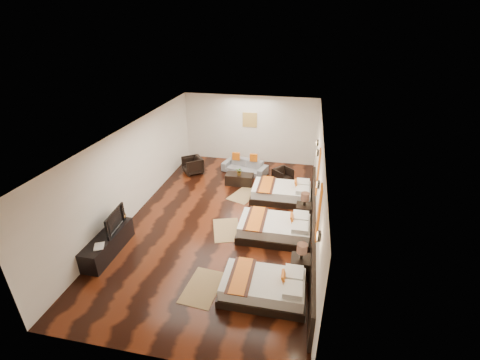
% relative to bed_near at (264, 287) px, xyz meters
% --- Properties ---
extents(floor, '(5.50, 9.50, 0.01)m').
position_rel_bed_near_xyz_m(floor, '(-1.69, 2.86, -0.25)').
color(floor, black).
rests_on(floor, ground).
extents(ceiling, '(5.50, 9.50, 0.01)m').
position_rel_bed_near_xyz_m(ceiling, '(-1.69, 2.86, 2.55)').
color(ceiling, white).
rests_on(ceiling, floor).
extents(back_wall, '(5.50, 0.01, 2.80)m').
position_rel_bed_near_xyz_m(back_wall, '(-1.69, 7.61, 1.15)').
color(back_wall, silver).
rests_on(back_wall, floor).
extents(left_wall, '(0.01, 9.50, 2.80)m').
position_rel_bed_near_xyz_m(left_wall, '(-4.44, 2.86, 1.15)').
color(left_wall, silver).
rests_on(left_wall, floor).
extents(right_wall, '(0.01, 9.50, 2.80)m').
position_rel_bed_near_xyz_m(right_wall, '(1.06, 2.86, 1.15)').
color(right_wall, silver).
rests_on(right_wall, floor).
extents(headboard_panel, '(0.08, 6.60, 0.90)m').
position_rel_bed_near_xyz_m(headboard_panel, '(1.02, 2.06, 0.20)').
color(headboard_panel, black).
rests_on(headboard_panel, floor).
extents(bed_near, '(1.88, 1.18, 0.72)m').
position_rel_bed_near_xyz_m(bed_near, '(0.00, 0.00, 0.00)').
color(bed_near, black).
rests_on(bed_near, floor).
extents(bed_mid, '(2.02, 1.27, 0.77)m').
position_rel_bed_near_xyz_m(bed_mid, '(0.00, 2.28, 0.02)').
color(bed_mid, black).
rests_on(bed_mid, floor).
extents(bed_far, '(2.00, 1.26, 0.76)m').
position_rel_bed_near_xyz_m(bed_far, '(0.00, 4.44, 0.02)').
color(bed_far, black).
rests_on(bed_far, floor).
extents(nightstand_a, '(0.46, 0.46, 0.90)m').
position_rel_bed_near_xyz_m(nightstand_a, '(0.75, 0.82, 0.07)').
color(nightstand_a, black).
rests_on(nightstand_a, floor).
extents(nightstand_b, '(0.47, 0.47, 0.93)m').
position_rel_bed_near_xyz_m(nightstand_b, '(0.75, 3.29, 0.08)').
color(nightstand_b, black).
rests_on(nightstand_b, floor).
extents(jute_mat_near, '(0.85, 1.26, 0.01)m').
position_rel_bed_near_xyz_m(jute_mat_near, '(-1.41, -0.05, -0.24)').
color(jute_mat_near, '#96774C').
rests_on(jute_mat_near, floor).
extents(jute_mat_mid, '(1.09, 1.37, 0.01)m').
position_rel_bed_near_xyz_m(jute_mat_mid, '(-1.41, 2.29, -0.24)').
color(jute_mat_mid, '#96774C').
rests_on(jute_mat_mid, floor).
extents(jute_mat_far, '(1.14, 1.39, 0.01)m').
position_rel_bed_near_xyz_m(jute_mat_far, '(-1.31, 4.49, -0.24)').
color(jute_mat_far, '#96774C').
rests_on(jute_mat_far, floor).
extents(tv_console, '(0.50, 1.80, 0.55)m').
position_rel_bed_near_xyz_m(tv_console, '(-4.19, 0.67, 0.03)').
color(tv_console, black).
rests_on(tv_console, floor).
extents(tv, '(0.21, 0.99, 0.56)m').
position_rel_bed_near_xyz_m(tv, '(-4.14, 0.94, 0.59)').
color(tv, black).
rests_on(tv, tv_console).
extents(book, '(0.35, 0.39, 0.03)m').
position_rel_bed_near_xyz_m(book, '(-4.19, 0.14, 0.32)').
color(book, black).
rests_on(book, tv_console).
extents(figurine, '(0.36, 0.36, 0.30)m').
position_rel_bed_near_xyz_m(figurine, '(-4.19, 1.42, 0.46)').
color(figurine, brown).
rests_on(figurine, tv_console).
extents(sofa, '(1.90, 1.14, 0.52)m').
position_rel_bed_near_xyz_m(sofa, '(-1.65, 6.32, 0.01)').
color(sofa, gray).
rests_on(sofa, floor).
extents(armchair_left, '(1.00, 1.00, 0.66)m').
position_rel_bed_near_xyz_m(armchair_left, '(-3.67, 5.87, 0.08)').
color(armchair_left, black).
rests_on(armchair_left, floor).
extents(armchair_right, '(0.86, 0.86, 0.56)m').
position_rel_bed_near_xyz_m(armchair_right, '(-0.09, 5.73, 0.04)').
color(armchair_right, black).
rests_on(armchair_right, floor).
extents(coffee_table, '(1.00, 0.50, 0.40)m').
position_rel_bed_near_xyz_m(coffee_table, '(-1.65, 5.27, -0.05)').
color(coffee_table, black).
rests_on(coffee_table, floor).
extents(table_plant, '(0.32, 0.30, 0.30)m').
position_rel_bed_near_xyz_m(table_plant, '(-1.64, 5.21, 0.30)').
color(table_plant, '#255E1F').
rests_on(table_plant, coffee_table).
extents(orange_panel_a, '(0.04, 0.40, 1.30)m').
position_rel_bed_near_xyz_m(orange_panel_a, '(1.04, 0.96, 1.45)').
color(orange_panel_a, '#D86014').
rests_on(orange_panel_a, right_wall).
extents(orange_panel_b, '(0.04, 0.40, 1.30)m').
position_rel_bed_near_xyz_m(orange_panel_b, '(1.04, 3.16, 1.45)').
color(orange_panel_b, '#D86014').
rests_on(orange_panel_b, right_wall).
extents(sconce_near, '(0.07, 0.12, 0.18)m').
position_rel_bed_near_xyz_m(sconce_near, '(1.01, -0.14, 1.60)').
color(sconce_near, black).
rests_on(sconce_near, right_wall).
extents(sconce_mid, '(0.07, 0.12, 0.18)m').
position_rel_bed_near_xyz_m(sconce_mid, '(1.01, 2.06, 1.60)').
color(sconce_mid, black).
rests_on(sconce_mid, right_wall).
extents(sconce_far, '(0.07, 0.12, 0.18)m').
position_rel_bed_near_xyz_m(sconce_far, '(1.01, 4.26, 1.60)').
color(sconce_far, black).
rests_on(sconce_far, right_wall).
extents(sconce_lounge, '(0.07, 0.12, 0.18)m').
position_rel_bed_near_xyz_m(sconce_lounge, '(1.01, 5.16, 1.60)').
color(sconce_lounge, black).
rests_on(sconce_lounge, right_wall).
extents(gold_artwork, '(0.60, 0.04, 0.60)m').
position_rel_bed_near_xyz_m(gold_artwork, '(-1.69, 7.59, 1.55)').
color(gold_artwork, '#AD873F').
rests_on(gold_artwork, back_wall).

